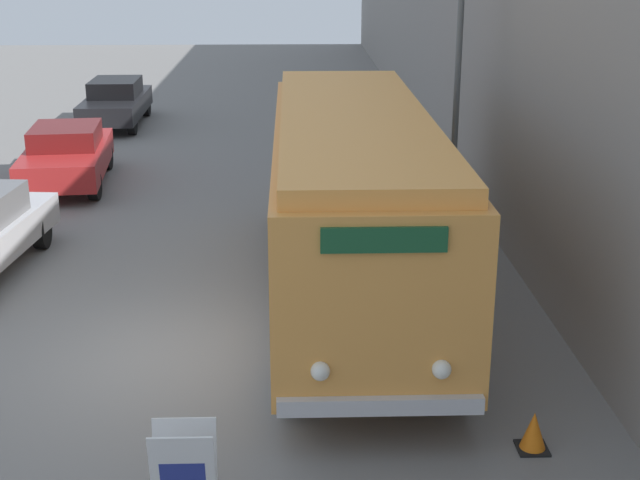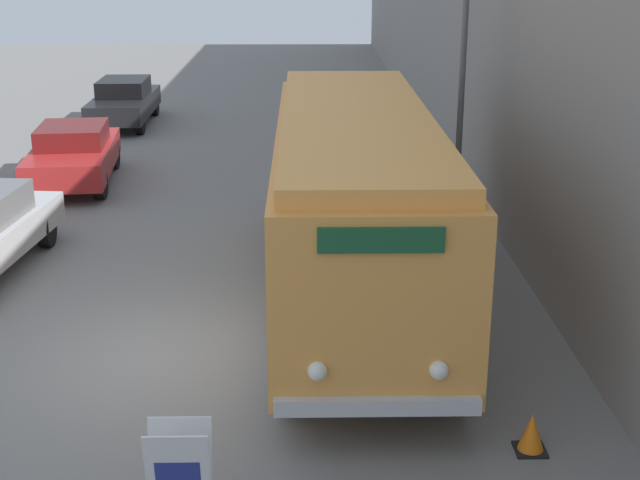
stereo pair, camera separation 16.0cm
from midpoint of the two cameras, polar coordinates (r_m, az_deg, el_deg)
The scene contains 7 objects.
ground_plane at distance 12.94m, azimuth -9.52°, elevation -7.36°, with size 80.00×80.00×0.00m, color slate.
vintage_bus at distance 14.12m, azimuth 2.59°, elevation 2.90°, with size 2.45×9.54×3.11m.
sign_board at distance 9.35m, azimuth -8.47°, elevation -14.62°, with size 0.65×0.40×1.07m.
streetlamp at distance 17.23m, azimuth 9.47°, elevation 12.39°, with size 0.36×0.36×5.79m.
parked_car_mid at distance 22.29m, azimuth -15.31°, elevation 5.32°, with size 2.21×4.42×1.42m.
parked_car_far at distance 29.34m, azimuth -12.27°, elevation 8.67°, with size 1.78×4.52×1.44m.
traffic_cone at distance 10.77m, azimuth 13.80°, elevation -11.91°, with size 0.36×0.36×0.48m.
Camera 2 is at (2.00, -11.50, 5.61)m, focal length 50.00 mm.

